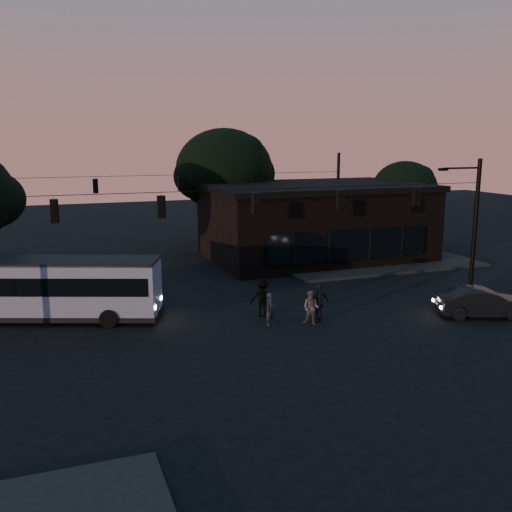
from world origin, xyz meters
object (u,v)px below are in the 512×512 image
object	(u,v)px
car	(483,303)
pedestrian_d	(262,298)
pedestrian_a	(270,309)
building	(315,221)
pedestrian_b	(311,308)
pedestrian_c	(319,302)
bus	(48,286)

from	to	relation	value
car	pedestrian_d	xyz separation A→B (m)	(-10.03, 3.84, 0.23)
car	pedestrian_a	distance (m)	10.44
building	pedestrian_b	bearing A→B (deg)	-116.56
car	pedestrian_d	world-z (taller)	pedestrian_d
building	pedestrian_b	size ratio (longest dim) A/B	9.57
car	pedestrian_c	size ratio (longest dim) A/B	2.34
bus	car	xyz separation A→B (m)	(19.77, -6.86, -0.94)
pedestrian_a	building	bearing A→B (deg)	25.65
car	pedestrian_b	world-z (taller)	pedestrian_b
pedestrian_b	building	bearing A→B (deg)	110.18
building	pedestrian_a	bearing A→B (deg)	-123.24
pedestrian_c	pedestrian_a	bearing A→B (deg)	-24.26
building	bus	size ratio (longest dim) A/B	1.44
building	pedestrian_d	distance (m)	15.05
bus	pedestrian_a	world-z (taller)	bus
building	pedestrian_a	xyz separation A→B (m)	(-8.85, -13.50, -1.94)
bus	pedestrian_c	world-z (taller)	bus
bus	pedestrian_d	distance (m)	10.23
building	pedestrian_d	xyz separation A→B (m)	(-8.73, -12.13, -1.76)
pedestrian_a	pedestrian_d	size ratio (longest dim) A/B	0.81
pedestrian_a	pedestrian_c	xyz separation A→B (m)	(2.35, -0.33, 0.16)
car	pedestrian_d	size ratio (longest dim) A/B	2.30
bus	pedestrian_a	bearing A→B (deg)	-3.94
car	pedestrian_b	bearing A→B (deg)	98.72
car	building	bearing A→B (deg)	26.07
building	car	xyz separation A→B (m)	(1.29, -15.97, -1.99)
pedestrian_d	car	bearing A→B (deg)	176.70
bus	car	distance (m)	20.95
car	pedestrian_c	xyz separation A→B (m)	(-7.79, 2.14, 0.21)
pedestrian_c	pedestrian_d	distance (m)	2.81
building	pedestrian_c	distance (m)	15.38
bus	car	world-z (taller)	bus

